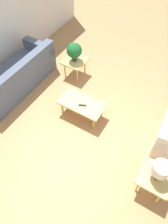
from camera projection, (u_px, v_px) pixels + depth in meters
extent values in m
plane|color=#A87A4C|center=(100.00, 122.00, 4.85)|extent=(14.00, 14.00, 0.00)
cube|color=#4C566B|center=(16.00, 79.00, 5.39)|extent=(0.88, 2.19, 0.45)
cube|color=#4C566B|center=(22.00, 71.00, 4.95)|extent=(0.20, 2.19, 0.40)
cube|color=#4C566B|center=(39.00, 47.00, 5.64)|extent=(0.88, 0.20, 0.26)
cube|color=silver|center=(167.00, 128.00, 4.08)|extent=(0.25, 0.82, 0.37)
cube|color=tan|center=(82.00, 103.00, 4.69)|extent=(1.00, 0.53, 0.04)
cylinder|color=tan|center=(102.00, 112.00, 4.81)|extent=(0.05, 0.05, 0.36)
cylinder|color=tan|center=(71.00, 97.00, 5.07)|extent=(0.05, 0.05, 0.36)
cylinder|color=tan|center=(94.00, 123.00, 4.62)|extent=(0.05, 0.05, 0.36)
cylinder|color=tan|center=(62.00, 107.00, 4.89)|extent=(0.05, 0.05, 0.36)
cube|color=tan|center=(75.00, 61.00, 5.47)|extent=(0.55, 0.55, 0.04)
cylinder|color=tan|center=(85.00, 67.00, 5.70)|extent=(0.04, 0.04, 0.44)
cylinder|color=tan|center=(73.00, 62.00, 5.82)|extent=(0.04, 0.04, 0.44)
cylinder|color=tan|center=(77.00, 75.00, 5.50)|extent=(0.04, 0.04, 0.44)
cylinder|color=tan|center=(65.00, 70.00, 5.62)|extent=(0.04, 0.04, 0.44)
cube|color=tan|center=(156.00, 177.00, 3.60)|extent=(0.55, 0.55, 0.04)
cylinder|color=tan|center=(166.00, 179.00, 3.82)|extent=(0.04, 0.04, 0.44)
cylinder|color=tan|center=(146.00, 168.00, 3.94)|extent=(0.04, 0.04, 0.44)
cylinder|color=tan|center=(159.00, 198.00, 3.62)|extent=(0.04, 0.04, 0.44)
cylinder|color=tan|center=(138.00, 186.00, 3.74)|extent=(0.04, 0.04, 0.44)
cylinder|color=#333338|center=(75.00, 58.00, 5.40)|extent=(0.13, 0.13, 0.13)
sphere|color=#195B28|center=(74.00, 50.00, 5.23)|extent=(0.37, 0.37, 0.37)
cylinder|color=#333333|center=(158.00, 174.00, 3.50)|extent=(0.11, 0.11, 0.21)
cylinder|color=beige|center=(161.00, 169.00, 3.35)|extent=(0.29, 0.29, 0.19)
cube|color=black|center=(82.00, 105.00, 4.62)|extent=(0.16, 0.11, 0.02)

